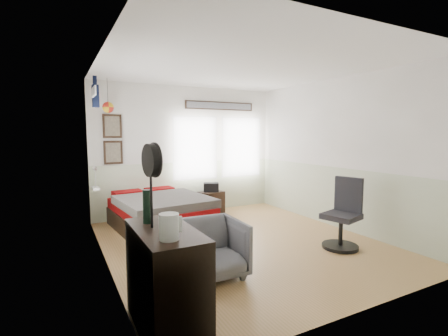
{
  "coord_description": "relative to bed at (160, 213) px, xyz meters",
  "views": [
    {
      "loc": [
        -2.54,
        -4.27,
        1.71
      ],
      "look_at": [
        -0.1,
        0.4,
        1.15
      ],
      "focal_mm": 26.0,
      "sensor_mm": 36.0,
      "label": 1
    }
  ],
  "objects": [
    {
      "name": "wall_decor",
      "position": [
        -0.16,
        0.72,
        1.8
      ],
      "size": [
        3.55,
        1.32,
        1.44
      ],
      "color": "black",
      "rests_on": "room_shell"
    },
    {
      "name": "room_shell",
      "position": [
        0.87,
        -1.05,
        1.31
      ],
      "size": [
        4.02,
        4.52,
        2.71
      ],
      "color": "silver",
      "rests_on": "ground_plane"
    },
    {
      "name": "ground_plane",
      "position": [
        0.94,
        -1.24,
        -0.31
      ],
      "size": [
        4.0,
        4.5,
        0.01
      ],
      "primitive_type": "cube",
      "color": "#AD8248"
    },
    {
      "name": "armchair",
      "position": [
        0.01,
        -2.11,
        0.04
      ],
      "size": [
        0.76,
        0.78,
        0.68
      ],
      "primitive_type": "imported",
      "rotation": [
        0.0,
        0.0,
        -0.03
      ],
      "color": "#57575E",
      "rests_on": "ground_plane"
    },
    {
      "name": "bottle",
      "position": [
        -0.88,
        -2.63,
        0.75
      ],
      "size": [
        0.08,
        0.08,
        0.31
      ],
      "primitive_type": "cylinder",
      "color": "black",
      "rests_on": "dresser"
    },
    {
      "name": "stand_fan",
      "position": [
        -0.87,
        -2.79,
        1.17
      ],
      "size": [
        0.11,
        0.3,
        0.74
      ],
      "rotation": [
        0.0,
        0.0,
        0.12
      ],
      "color": "black",
      "rests_on": "dresser"
    },
    {
      "name": "nightstand",
      "position": [
        1.33,
        0.69,
        -0.07
      ],
      "size": [
        0.55,
        0.48,
        0.47
      ],
      "primitive_type": "cube",
      "rotation": [
        0.0,
        0.0,
        0.25
      ],
      "color": "black",
      "rests_on": "ground_plane"
    },
    {
      "name": "task_chair",
      "position": [
        2.19,
        -2.12,
        0.13
      ],
      "size": [
        0.57,
        0.57,
        1.06
      ],
      "rotation": [
        0.0,
        0.0,
        0.27
      ],
      "color": "black",
      "rests_on": "ground_plane"
    },
    {
      "name": "black_bag",
      "position": [
        1.33,
        0.69,
        0.26
      ],
      "size": [
        0.37,
        0.31,
        0.19
      ],
      "primitive_type": "cube",
      "rotation": [
        0.0,
        0.0,
        -0.41
      ],
      "color": "black",
      "rests_on": "nightstand"
    },
    {
      "name": "dresser",
      "position": [
        -0.8,
        -2.88,
        0.15
      ],
      "size": [
        0.48,
        1.0,
        0.9
      ],
      "primitive_type": "cube",
      "color": "black",
      "rests_on": "ground_plane"
    },
    {
      "name": "bed",
      "position": [
        0.0,
        0.0,
        0.0
      ],
      "size": [
        1.56,
        2.08,
        0.62
      ],
      "rotation": [
        0.0,
        0.0,
        0.11
      ],
      "color": "black",
      "rests_on": "ground_plane"
    },
    {
      "name": "kettle",
      "position": [
        -0.85,
        -3.17,
        0.7
      ],
      "size": [
        0.18,
        0.15,
        0.2
      ],
      "rotation": [
        0.0,
        0.0,
        0.32
      ],
      "color": "silver",
      "rests_on": "dresser"
    }
  ]
}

